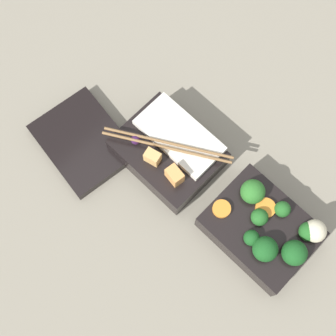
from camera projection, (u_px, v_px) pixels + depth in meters
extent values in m
plane|color=gray|center=(208.00, 198.00, 0.83)|extent=(3.00, 3.00, 0.00)
cube|color=black|center=(260.00, 229.00, 0.78)|extent=(0.17, 0.14, 0.05)
sphere|color=#19511E|center=(251.00, 238.00, 0.75)|extent=(0.03, 0.03, 0.03)
sphere|color=#236023|center=(308.00, 231.00, 0.75)|extent=(0.03, 0.03, 0.03)
sphere|color=#19511E|center=(265.00, 249.00, 0.74)|extent=(0.04, 0.04, 0.04)
sphere|color=#236023|center=(260.00, 217.00, 0.76)|extent=(0.03, 0.03, 0.03)
sphere|color=#19511E|center=(294.00, 253.00, 0.74)|extent=(0.04, 0.04, 0.04)
sphere|color=#236023|center=(283.00, 209.00, 0.76)|extent=(0.03, 0.03, 0.03)
sphere|color=#2D7028|center=(253.00, 192.00, 0.77)|extent=(0.04, 0.04, 0.04)
cylinder|color=orange|center=(222.00, 209.00, 0.77)|extent=(0.04, 0.04, 0.01)
cylinder|color=orange|center=(266.00, 208.00, 0.77)|extent=(0.05, 0.05, 0.01)
sphere|color=beige|center=(315.00, 231.00, 0.75)|extent=(0.04, 0.04, 0.04)
cube|color=black|center=(168.00, 152.00, 0.83)|extent=(0.17, 0.14, 0.05)
cube|color=silver|center=(179.00, 136.00, 0.81)|extent=(0.15, 0.08, 0.01)
cube|color=#F4A356|center=(175.00, 175.00, 0.78)|extent=(0.03, 0.02, 0.03)
cube|color=#EAB266|center=(153.00, 157.00, 0.79)|extent=(0.03, 0.02, 0.03)
sphere|color=#381942|center=(136.00, 140.00, 0.80)|extent=(0.02, 0.02, 0.02)
cylinder|color=olive|center=(168.00, 143.00, 0.79)|extent=(0.20, 0.12, 0.01)
cylinder|color=olive|center=(167.00, 147.00, 0.79)|extent=(0.20, 0.12, 0.01)
cube|color=black|center=(83.00, 142.00, 0.85)|extent=(0.19, 0.15, 0.02)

